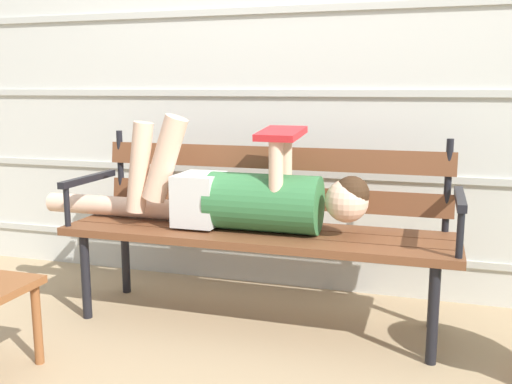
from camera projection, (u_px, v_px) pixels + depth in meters
The scene contains 4 objects.
ground_plane at pixel (249, 331), 2.63m from camera, with size 12.00×12.00×0.00m, color tan.
house_siding at pixel (288, 52), 3.05m from camera, with size 4.82×0.08×2.58m.
park_bench at pixel (260, 218), 2.72m from camera, with size 1.82×0.50×0.88m.
reclining_person at pixel (238, 195), 2.65m from camera, with size 1.66×0.27×0.53m.
Camera 1 is at (0.77, -2.36, 1.10)m, focal length 40.32 mm.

